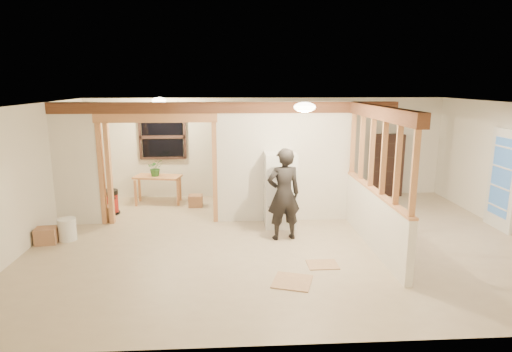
{
  "coord_description": "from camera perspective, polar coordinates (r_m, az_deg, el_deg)",
  "views": [
    {
      "loc": [
        -0.91,
        -7.49,
        2.88
      ],
      "look_at": [
        -0.44,
        0.4,
        1.14
      ],
      "focal_mm": 30.0,
      "sensor_mm": 36.0,
      "label": 1
    }
  ],
  "objects": [
    {
      "name": "floor",
      "position": [
        8.07,
        3.34,
        -8.54
      ],
      "size": [
        9.0,
        6.5,
        0.01
      ],
      "primitive_type": "cube",
      "color": "#C3AE91",
      "rests_on": "ground"
    },
    {
      "name": "ceiling",
      "position": [
        7.55,
        3.58,
        9.51
      ],
      "size": [
        9.0,
        6.5,
        0.01
      ],
      "primitive_type": "cube",
      "color": "white"
    },
    {
      "name": "wall_back",
      "position": [
        10.9,
        1.43,
        3.8
      ],
      "size": [
        9.0,
        0.01,
        2.5
      ],
      "primitive_type": "cube",
      "color": "silver",
      "rests_on": "floor"
    },
    {
      "name": "wall_front",
      "position": [
        4.63,
        8.28,
        -8.31
      ],
      "size": [
        9.0,
        0.01,
        2.5
      ],
      "primitive_type": "cube",
      "color": "silver",
      "rests_on": "floor"
    },
    {
      "name": "wall_left",
      "position": [
        8.46,
        -28.43,
        -0.21
      ],
      "size": [
        0.01,
        6.5,
        2.5
      ],
      "primitive_type": "cube",
      "color": "silver",
      "rests_on": "floor"
    },
    {
      "name": "partition_left_stub",
      "position": [
        9.38,
        -22.91,
        1.42
      ],
      "size": [
        0.9,
        0.12,
        2.5
      ],
      "primitive_type": "cube",
      "color": "white",
      "rests_on": "floor"
    },
    {
      "name": "partition_center",
      "position": [
        8.91,
        3.82,
        1.84
      ],
      "size": [
        2.8,
        0.12,
        2.5
      ],
      "primitive_type": "cube",
      "color": "white",
      "rests_on": "floor"
    },
    {
      "name": "doorway_frame",
      "position": [
        8.99,
        -12.87,
        0.68
      ],
      "size": [
        2.46,
        0.14,
        2.2
      ],
      "primitive_type": "cube",
      "color": "tan",
      "rests_on": "floor"
    },
    {
      "name": "header_beam_back",
      "position": [
        8.7,
        -4.03,
        9.09
      ],
      "size": [
        7.0,
        0.18,
        0.22
      ],
      "primitive_type": "cube",
      "color": "brown",
      "rests_on": "ceiling"
    },
    {
      "name": "header_beam_right",
      "position": [
        7.54,
        16.24,
        8.13
      ],
      "size": [
        0.18,
        3.3,
        0.22
      ],
      "primitive_type": "cube",
      "color": "brown",
      "rests_on": "ceiling"
    },
    {
      "name": "pony_wall",
      "position": [
        7.89,
        15.42,
        -5.61
      ],
      "size": [
        0.12,
        3.2,
        1.0
      ],
      "primitive_type": "cube",
      "color": "white",
      "rests_on": "floor"
    },
    {
      "name": "stud_partition",
      "position": [
        7.62,
        15.92,
        2.73
      ],
      "size": [
        0.14,
        3.2,
        1.32
      ],
      "primitive_type": "cube",
      "color": "tan",
      "rests_on": "pony_wall"
    },
    {
      "name": "window_back",
      "position": [
        10.87,
        -12.37,
        5.1
      ],
      "size": [
        1.12,
        0.1,
        1.1
      ],
      "primitive_type": "cube",
      "color": "black",
      "rests_on": "wall_back"
    },
    {
      "name": "french_door",
      "position": [
        9.7,
        30.01,
        -0.44
      ],
      "size": [
        0.12,
        0.86,
        2.0
      ],
      "primitive_type": "cube",
      "color": "white",
      "rests_on": "floor"
    },
    {
      "name": "ceiling_dome_main",
      "position": [
        7.1,
        6.51,
        9.11
      ],
      "size": [
        0.36,
        0.36,
        0.16
      ],
      "primitive_type": "ellipsoid",
      "color": "#FFEABF",
      "rests_on": "ceiling"
    },
    {
      "name": "ceiling_dome_util",
      "position": [
        9.92,
        -12.81,
        9.8
      ],
      "size": [
        0.32,
        0.32,
        0.14
      ],
      "primitive_type": "ellipsoid",
      "color": "#FFEABF",
      "rests_on": "ceiling"
    },
    {
      "name": "hanging_bulb",
      "position": [
        9.18,
        -10.31,
        7.84
      ],
      "size": [
        0.07,
        0.07,
        0.07
      ],
      "primitive_type": "ellipsoid",
      "color": "#FFD88C",
      "rests_on": "ceiling"
    },
    {
      "name": "refrigerator",
      "position": [
        8.65,
        3.22,
        -1.84
      ],
      "size": [
        0.62,
        0.6,
        1.51
      ],
      "primitive_type": "cube",
      "color": "silver",
      "rests_on": "floor"
    },
    {
      "name": "woman",
      "position": [
        7.88,
        3.71,
        -2.44
      ],
      "size": [
        0.69,
        0.52,
        1.73
      ],
      "primitive_type": "imported",
      "rotation": [
        0.0,
        0.0,
        3.33
      ],
      "color": "black",
      "rests_on": "floor"
    },
    {
      "name": "work_table",
      "position": [
        10.6,
        -12.89,
        -1.77
      ],
      "size": [
        1.17,
        0.74,
        0.68
      ],
      "primitive_type": "cube",
      "rotation": [
        0.0,
        0.0,
        -0.2
      ],
      "color": "tan",
      "rests_on": "floor"
    },
    {
      "name": "potted_plant",
      "position": [
        10.46,
        -13.25,
        1.07
      ],
      "size": [
        0.44,
        0.41,
        0.4
      ],
      "primitive_type": "imported",
      "rotation": [
        0.0,
        0.0,
        0.3
      ],
      "color": "#38602B",
      "rests_on": "work_table"
    },
    {
      "name": "shop_vac",
      "position": [
        10.05,
        -18.93,
        -3.29
      ],
      "size": [
        0.54,
        0.54,
        0.55
      ],
      "primitive_type": "cylinder",
      "rotation": [
        0.0,
        0.0,
        0.35
      ],
      "color": "maroon",
      "rests_on": "floor"
    },
    {
      "name": "bookshelf",
      "position": [
        11.45,
        17.02,
        1.39
      ],
      "size": [
        0.8,
        0.27,
        1.59
      ],
      "primitive_type": "cube",
      "color": "black",
      "rests_on": "floor"
    },
    {
      "name": "bucket",
      "position": [
        8.73,
        -23.87,
        -6.52
      ],
      "size": [
        0.34,
        0.34,
        0.42
      ],
      "primitive_type": "cylinder",
      "rotation": [
        0.0,
        0.0,
        0.05
      ],
      "color": "silver",
      "rests_on": "floor"
    },
    {
      "name": "box_util_a",
      "position": [
        10.21,
        -8.06,
        -3.29
      ],
      "size": [
        0.33,
        0.28,
        0.28
      ],
      "primitive_type": "cube",
      "rotation": [
        0.0,
        0.0,
        0.0
      ],
      "color": "#AD7753",
      "rests_on": "floor"
    },
    {
      "name": "box_util_b",
      "position": [
        9.63,
        -19.51,
        -4.76
      ],
      "size": [
        0.42,
        0.42,
        0.31
      ],
      "primitive_type": "cube",
      "rotation": [
        0.0,
        0.0,
        0.31
      ],
      "color": "#AD7753",
      "rests_on": "floor"
    },
    {
      "name": "box_front",
      "position": [
        8.73,
        -26.18,
        -7.15
      ],
      "size": [
        0.4,
        0.34,
        0.3
      ],
      "primitive_type": "cube",
      "rotation": [
        0.0,
        0.0,
        0.13
      ],
      "color": "#AD7753",
      "rests_on": "floor"
    },
    {
      "name": "floor_panel_near",
      "position": [
        6.5,
        4.86,
        -13.84
      ],
      "size": [
        0.69,
        0.69,
        0.02
      ],
      "primitive_type": "cube",
      "rotation": [
        0.0,
        0.0,
        -0.32
      ],
      "color": "tan",
      "rests_on": "floor"
    },
    {
      "name": "floor_panel_far",
      "position": [
        7.1,
        8.85,
        -11.58
      ],
      "size": [
        0.49,
        0.39,
        0.02
      ],
      "primitive_type": "cube",
      "rotation": [
        0.0,
        0.0,
        0.01
      ],
      "color": "tan",
      "rests_on": "floor"
    }
  ]
}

